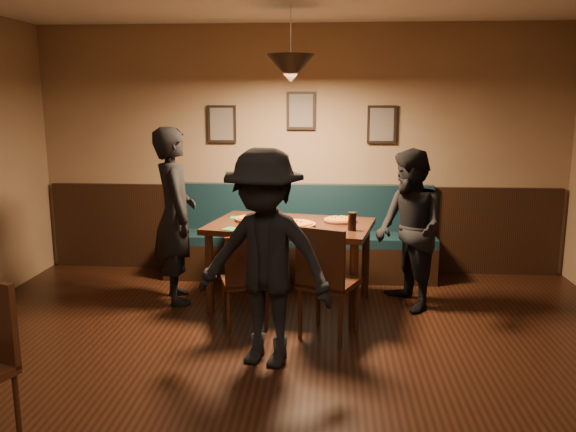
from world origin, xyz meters
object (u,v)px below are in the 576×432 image
object	(u,v)px
chair_near_left	(244,279)
diner_left	(175,216)
soda_glass	(352,221)
booth_bench	(299,233)
diner_front	(265,259)
diner_right	(410,230)
tabasco_bottle	(349,220)
chair_near_right	(329,280)
dining_table	(291,264)

from	to	relation	value
chair_near_left	diner_left	distance (m)	1.09
chair_near_left	soda_glass	size ratio (longest dim) A/B	5.16
booth_bench	soda_glass	distance (m)	1.36
chair_near_left	diner_front	world-z (taller)	diner_front
soda_glass	diner_right	bearing A→B (deg)	24.17
tabasco_bottle	diner_front	bearing A→B (deg)	-118.22
chair_near_left	diner_right	bearing A→B (deg)	3.71
diner_left	diner_front	distance (m)	1.71
diner_front	tabasco_bottle	world-z (taller)	diner_front
diner_front	booth_bench	bearing A→B (deg)	103.43
chair_near_right	dining_table	bearing A→B (deg)	140.41
chair_near_right	diner_right	bearing A→B (deg)	67.80
booth_bench	chair_near_left	bearing A→B (deg)	-104.93
diner_left	diner_front	bearing A→B (deg)	-164.87
diner_front	soda_glass	distance (m)	1.26
chair_near_left	soda_glass	distance (m)	1.10
chair_near_right	soda_glass	size ratio (longest dim) A/B	5.85
dining_table	chair_near_left	distance (m)	0.69
diner_left	booth_bench	bearing A→B (deg)	-74.87
booth_bench	dining_table	bearing A→B (deg)	-92.32
diner_front	soda_glass	xyz separation A→B (m)	(0.68, 1.06, 0.07)
soda_glass	dining_table	bearing A→B (deg)	155.35
dining_table	diner_front	distance (m)	1.39
booth_bench	chair_near_right	world-z (taller)	booth_bench
chair_near_left	diner_front	size ratio (longest dim) A/B	0.52
booth_bench	chair_near_right	bearing A→B (deg)	-78.56
dining_table	chair_near_right	distance (m)	0.84
chair_near_right	diner_right	size ratio (longest dim) A/B	0.63
soda_glass	tabasco_bottle	world-z (taller)	soda_glass
dining_table	soda_glass	xyz separation A→B (m)	(0.57, -0.26, 0.49)
soda_glass	tabasco_bottle	size ratio (longest dim) A/B	1.36
chair_near_left	diner_right	world-z (taller)	diner_right
chair_near_right	diner_right	distance (m)	1.08
dining_table	tabasco_bottle	distance (m)	0.73
chair_near_right	diner_right	world-z (taller)	diner_right
booth_bench	diner_right	size ratio (longest dim) A/B	1.96
booth_bench	chair_near_left	world-z (taller)	booth_bench
dining_table	chair_near_left	size ratio (longest dim) A/B	1.78
booth_bench	dining_table	xyz separation A→B (m)	(-0.04, -0.93, -0.10)
chair_near_right	soda_glass	xyz separation A→B (m)	(0.20, 0.48, 0.41)
chair_near_right	diner_left	distance (m)	1.75
chair_near_right	diner_front	size ratio (longest dim) A/B	0.59
chair_near_right	tabasco_bottle	xyz separation A→B (m)	(0.18, 0.65, 0.39)
soda_glass	tabasco_bottle	bearing A→B (deg)	96.91
booth_bench	diner_front	size ratio (longest dim) A/B	1.84
booth_bench	chair_near_left	size ratio (longest dim) A/B	3.53
dining_table	tabasco_bottle	size ratio (longest dim) A/B	12.44
dining_table	diner_right	distance (m)	1.18
booth_bench	diner_left	distance (m)	1.51
diner_front	diner_left	bearing A→B (deg)	144.04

